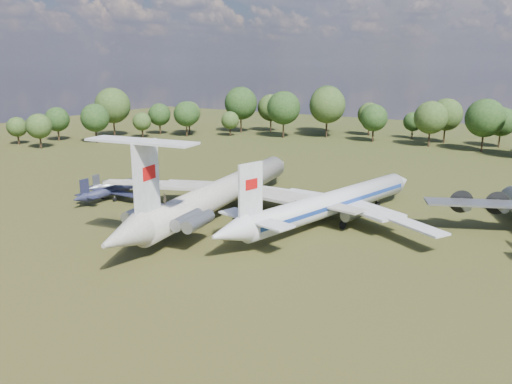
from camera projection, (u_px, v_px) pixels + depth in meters
The scene contains 6 objects.
ground at pixel (233, 211), 82.42m from camera, with size 300.00×300.00×0.00m, color #223913.
il62_airliner at pixel (223, 196), 80.08m from camera, with size 45.53×59.19×5.80m, color beige, non-canonical shape.
tu104_jet at pixel (332, 207), 75.57m from camera, with size 37.12×49.50×4.95m, color silver, non-canonical shape.
small_prop_west at pixel (110, 193), 88.65m from camera, with size 12.15×16.57×2.43m, color black, non-canonical shape.
small_prop_northwest at pixel (117, 186), 94.98m from camera, with size 9.70×13.22×1.94m, color #A6A9AE, non-canonical shape.
person_on_il62 at pixel (165, 199), 64.80m from camera, with size 0.57×0.38×1.57m, color #9B7E4F.
Camera 1 is at (45.11, -64.99, 23.67)m, focal length 35.00 mm.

